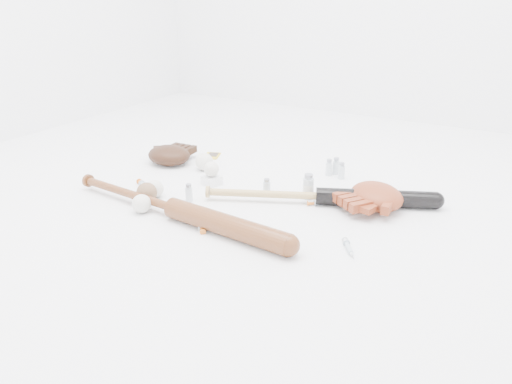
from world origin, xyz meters
The scene contains 21 objects.
bat_dark centered at (0.22, 0.12, 0.03)m, with size 0.88×0.06×0.06m, color black, non-canonical shape.
bat_wood centered at (-0.17, -0.24, 0.04)m, with size 0.98×0.07×0.07m, color brown, non-canonical shape.
glove_dark centered at (-0.54, 0.20, 0.04)m, with size 0.23×0.23×0.08m, color black, non-canonical shape.
glove_tan centered at (0.41, 0.20, 0.05)m, with size 0.25×0.25×0.09m, color maroon, non-canonical shape.
trading_card centered at (-0.44, 0.38, 0.00)m, with size 0.07×0.09×0.01m, color gold.
pedestal centered at (-0.23, 0.08, 0.02)m, with size 0.06×0.06×0.04m, color white.
baseball_on_pedestal centered at (-0.23, 0.08, 0.07)m, with size 0.06×0.06×0.06m, color silver.
baseball_left centered at (-0.34, -0.13, 0.03)m, with size 0.07×0.07×0.07m, color silver.
baseball_upper centered at (-0.36, 0.21, 0.04)m, with size 0.08×0.08×0.08m, color silver.
baseball_mid centered at (-0.29, -0.26, 0.03)m, with size 0.07×0.07×0.07m, color silver.
baseball_aged centered at (-0.34, -0.18, 0.04)m, with size 0.08×0.08×0.08m, color brown.
syringe_0 centered at (-0.43, -0.09, 0.01)m, with size 0.16×0.03×0.02m, color #ADBCC6, non-canonical shape.
syringe_1 centered at (-0.05, -0.25, 0.01)m, with size 0.14×0.02×0.02m, color #ADBCC6, non-canonical shape.
syringe_2 centered at (0.24, 0.12, 0.01)m, with size 0.13×0.02×0.02m, color #ADBCC6, non-canonical shape.
syringe_3 centered at (0.44, -0.15, 0.01)m, with size 0.14×0.02×0.02m, color #ADBCC6, non-canonical shape.
vial_0 centered at (0.14, 0.42, 0.04)m, with size 0.03×0.03×0.07m, color silver.
vial_1 centered at (0.16, 0.45, 0.04)m, with size 0.03×0.03×0.07m, color silver.
vial_2 centered at (0.02, 0.09, 0.03)m, with size 0.03×0.03×0.07m, color silver.
vial_3 centered at (0.16, 0.15, 0.05)m, with size 0.04×0.04×0.10m, color silver.
vial_4 centered at (-0.21, -0.09, 0.03)m, with size 0.03×0.03×0.07m, color silver.
vial_5 centered at (0.20, 0.41, 0.04)m, with size 0.03×0.03×0.07m, color silver.
Camera 1 is at (0.87, -1.44, 0.75)m, focal length 35.00 mm.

